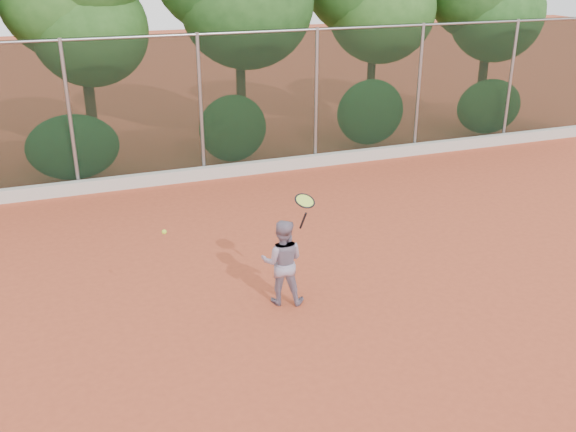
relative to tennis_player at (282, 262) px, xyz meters
name	(u,v)px	position (x,y,z in m)	size (l,w,h in m)	color
ground	(310,313)	(0.28, -0.50, -0.70)	(80.00, 80.00, 0.00)	#B5492A
concrete_curb	(206,173)	(0.28, 6.32, -0.55)	(24.00, 0.20, 0.30)	beige
tennis_player	(282,262)	(0.00, 0.00, 0.00)	(0.69, 0.53, 1.41)	gray
chainlink_fence	(201,103)	(0.28, 6.50, 1.15)	(24.09, 0.09, 3.50)	black
tennis_racket	(305,203)	(0.34, -0.07, 0.97)	(0.39, 0.38, 0.59)	black
tennis_ball_in_flight	(164,232)	(-1.87, -0.44, 0.99)	(0.07, 0.07, 0.07)	#C0E834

